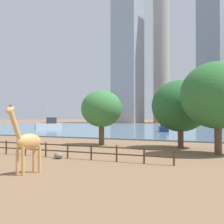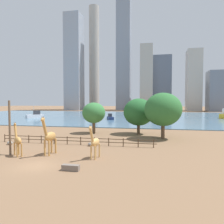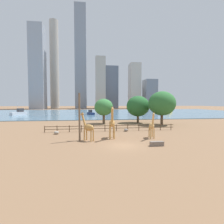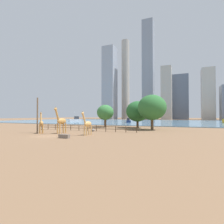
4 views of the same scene
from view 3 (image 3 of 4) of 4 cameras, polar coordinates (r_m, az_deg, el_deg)
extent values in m
plane|color=brown|center=(102.83, -4.90, -0.14)|extent=(400.00, 400.00, 0.00)
cube|color=slate|center=(99.83, -4.82, -0.18)|extent=(180.00, 86.00, 0.20)
cylinder|color=tan|center=(28.63, 13.56, -6.81)|extent=(0.23, 0.23, 1.71)
cylinder|color=tan|center=(28.53, 12.51, -6.83)|extent=(0.23, 0.23, 1.71)
cylinder|color=tan|center=(29.91, 13.02, -6.38)|extent=(0.23, 0.23, 1.71)
cylinder|color=tan|center=(29.80, 12.02, -6.40)|extent=(0.23, 0.23, 1.71)
ellipsoid|color=tan|center=(29.05, 12.80, -4.36)|extent=(1.04, 1.98, 0.99)
cylinder|color=tan|center=(27.90, 13.25, -2.45)|extent=(0.45, 1.02, 1.87)
ellipsoid|color=tan|center=(27.49, 13.42, -0.70)|extent=(0.41, 0.75, 0.59)
cone|color=brown|center=(27.49, 13.59, -0.10)|extent=(0.10, 0.10, 0.18)
cone|color=brown|center=(27.46, 13.27, -0.10)|extent=(0.10, 0.10, 0.18)
cylinder|color=#C18C47|center=(26.82, -9.03, -7.44)|extent=(0.28, 0.28, 1.70)
cylinder|color=#C18C47|center=(27.20, -8.27, -7.28)|extent=(0.28, 0.28, 1.70)
cylinder|color=#C18C47|center=(25.96, -6.87, -7.77)|extent=(0.28, 0.28, 1.70)
cylinder|color=#C18C47|center=(26.36, -6.12, -7.60)|extent=(0.28, 0.28, 1.70)
ellipsoid|color=#C18C47|center=(26.39, -7.60, -5.08)|extent=(1.91, 1.80, 0.98)
cylinder|color=#C18C47|center=(26.93, -9.23, -2.60)|extent=(0.87, 0.81, 1.88)
ellipsoid|color=#C18C47|center=(27.06, -9.71, -0.69)|extent=(0.73, 0.69, 0.57)
cone|color=brown|center=(26.99, -9.83, -0.09)|extent=(0.13, 0.13, 0.18)
cone|color=brown|center=(27.10, -9.61, -0.08)|extent=(0.13, 0.13, 0.18)
cylinder|color=#C18C47|center=(27.56, 0.71, -6.74)|extent=(0.26, 0.26, 2.06)
cylinder|color=#C18C47|center=(27.54, -0.62, -6.74)|extent=(0.26, 0.26, 2.06)
cylinder|color=#C18C47|center=(29.13, 0.57, -6.20)|extent=(0.26, 0.26, 2.06)
cylinder|color=#C18C47|center=(29.11, -0.70, -6.21)|extent=(0.26, 0.26, 2.06)
ellipsoid|color=#C18C47|center=(28.14, -0.01, -3.68)|extent=(1.12, 2.35, 1.19)
cylinder|color=#C18C47|center=(26.79, 0.07, -1.20)|extent=(0.47, 1.14, 2.27)
ellipsoid|color=#C18C47|center=(26.35, 0.10, 1.06)|extent=(0.45, 0.88, 0.70)
cone|color=brown|center=(26.34, 0.30, 1.81)|extent=(0.12, 0.12, 0.22)
cone|color=brown|center=(26.34, -0.10, 1.81)|extent=(0.12, 0.12, 0.22)
cylinder|color=brown|center=(26.58, -10.58, -1.60)|extent=(0.28, 0.28, 7.17)
ellipsoid|color=gray|center=(33.42, -17.70, -6.43)|extent=(0.92, 0.78, 0.59)
ellipsoid|color=gray|center=(35.13, 4.59, -5.86)|extent=(0.81, 0.74, 0.55)
cube|color=#72665B|center=(24.19, 14.43, -9.99)|extent=(1.80, 0.60, 0.60)
cylinder|color=#4C3826|center=(35.98, -21.16, -5.25)|extent=(0.14, 0.14, 1.30)
cylinder|color=#4C3826|center=(35.50, -17.50, -5.29)|extent=(0.14, 0.14, 1.30)
cylinder|color=#4C3826|center=(35.17, -13.75, -5.32)|extent=(0.14, 0.14, 1.30)
cylinder|color=#4C3826|center=(34.98, -9.95, -5.32)|extent=(0.14, 0.14, 1.30)
cylinder|color=#4C3826|center=(34.95, -6.12, -5.30)|extent=(0.14, 0.14, 1.30)
cylinder|color=#4C3826|center=(35.08, -2.31, -5.25)|extent=(0.14, 0.14, 1.30)
cylinder|color=#4C3826|center=(35.36, 1.46, -5.18)|extent=(0.14, 0.14, 1.30)
cylinder|color=#4C3826|center=(35.79, 5.15, -5.10)|extent=(0.14, 0.14, 1.30)
cylinder|color=#4C3826|center=(36.36, 8.75, -4.99)|extent=(0.14, 0.14, 1.30)
cylinder|color=#4C3826|center=(37.07, 12.21, -4.87)|extent=(0.14, 0.14, 1.30)
cylinder|color=#4C3826|center=(37.91, 15.54, -4.74)|extent=(0.14, 0.14, 1.30)
cylinder|color=#4C3826|center=(38.86, 18.70, -4.60)|extent=(0.14, 0.14, 1.30)
cube|color=#4C3826|center=(35.16, -0.07, -4.48)|extent=(26.10, 0.08, 0.10)
cube|color=#4C3826|center=(35.24, -0.07, -5.32)|extent=(26.10, 0.08, 0.10)
cylinder|color=brown|center=(47.17, 15.93, -2.34)|extent=(0.68, 0.68, 2.76)
ellipsoid|color=#2D6B33|center=(46.97, 16.01, 2.72)|extent=(6.96, 6.96, 6.26)
cylinder|color=brown|center=(50.24, 8.45, -2.28)|extent=(0.65, 0.65, 2.14)
ellipsoid|color=#26602D|center=(50.03, 8.49, 1.90)|extent=(6.47, 6.47, 5.83)
cylinder|color=brown|center=(47.85, -2.71, -2.32)|extent=(0.67, 0.67, 2.48)
ellipsoid|color=#387A3D|center=(47.66, -2.72, 1.59)|extent=(5.06, 5.06, 4.56)
cube|color=navy|center=(81.21, -6.94, -0.50)|extent=(3.64, 5.37, 1.01)
cube|color=#333338|center=(81.73, -7.12, 0.30)|extent=(1.82, 2.15, 1.21)
cube|color=gold|center=(106.65, 17.95, 0.42)|extent=(7.72, 9.13, 1.78)
cube|color=silver|center=(105.49, 17.87, 1.46)|extent=(3.59, 3.85, 2.14)
cylinder|color=silver|center=(106.99, 18.03, 2.57)|extent=(0.17, 0.17, 6.23)
cube|color=silver|center=(88.71, -28.22, -0.44)|extent=(6.22, 6.69, 1.35)
cube|color=#333338|center=(89.04, -27.77, 0.54)|extent=(2.80, 2.89, 1.62)
cylinder|color=silver|center=(88.43, -28.46, 1.51)|extent=(0.17, 0.17, 4.71)
cube|color=#939EAD|center=(171.78, -23.14, 13.26)|extent=(12.29, 12.98, 73.71)
cube|color=gray|center=(181.78, -10.19, 17.10)|extent=(10.93, 11.46, 99.94)
cylinder|color=#ADA89E|center=(188.32, -18.30, 14.41)|extent=(8.62, 8.62, 86.53)
cube|color=slate|center=(183.33, -0.49, 7.96)|extent=(14.40, 14.27, 42.75)
cube|color=#ADA89E|center=(166.27, -3.80, 9.41)|extent=(9.09, 10.06, 48.29)
cube|color=slate|center=(174.07, 12.22, 5.69)|extent=(11.36, 13.79, 27.82)
cube|color=#B7B2A8|center=(174.11, 7.34, 8.34)|extent=(9.98, 13.50, 43.62)
camera|label=1|loc=(26.56, 59.40, -2.97)|focal=55.00mm
camera|label=2|loc=(17.36, 78.92, 5.13)|focal=35.00mm
camera|label=4|loc=(26.32, 82.97, -4.48)|focal=28.00mm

